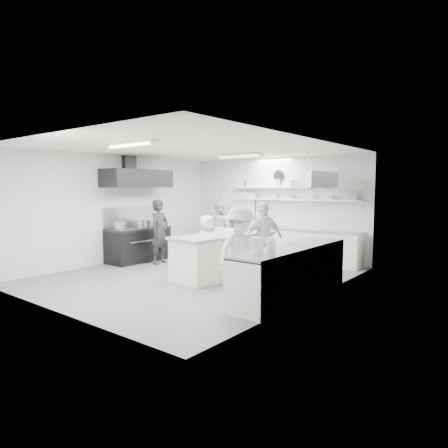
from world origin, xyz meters
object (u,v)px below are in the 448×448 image
Objects in this scene: back_counter at (277,243)px; cook_back at (219,228)px; prep_island at (224,256)px; right_counter at (291,273)px; cook_stove at (160,232)px; stove at (138,245)px.

cook_back is (-1.87, -0.41, 0.38)m from back_counter.
cook_back is (-2.07, 2.36, 0.36)m from prep_island.
cook_back reaches higher than right_counter.
stove is at bearing 90.83° from cook_stove.
stove is at bearing 61.56° from cook_back.
back_counter is at bearing -47.26° from cook_stove.
stove is 0.55× the size of right_counter.
right_counter is 1.27× the size of prep_island.
back_counter is 2.78m from prep_island.
prep_island is 2.37m from cook_stove.
back_counter is 4.13m from right_counter.
cook_stove is (-2.13, -2.67, 0.42)m from back_counter.
right_counter is 1.98× the size of cook_back.
back_counter is at bearing 43.99° from stove.
prep_island is at bearing 126.16° from cook_back.
right_counter is 1.87× the size of cook_stove.
cook_stove is at bearing -175.89° from prep_island.
prep_island is (-2.15, 0.63, 0.01)m from right_counter.
prep_island is 1.46× the size of cook_stove.
cook_stove is (-4.48, 0.73, 0.41)m from right_counter.
right_counter is at bearing 139.56° from cook_back.
right_counter is at bearing -9.96° from prep_island.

